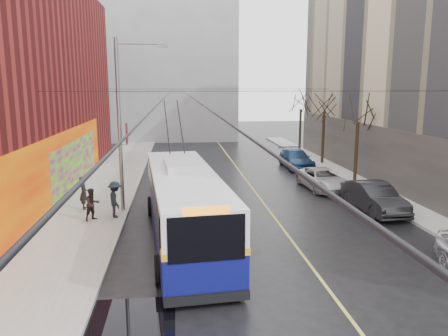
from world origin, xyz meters
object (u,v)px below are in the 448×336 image
Objects in this scene: streetlight_pole at (122,121)px; parked_car_c at (323,179)px; trolleybus at (184,204)px; parked_car_b at (374,197)px; tree_mid at (325,103)px; parked_car_d at (296,159)px; pedestrian_c at (115,199)px; tree_near at (359,111)px; pedestrian_a at (84,193)px; tree_far at (301,101)px; pedestrian_b at (92,204)px; following_car at (178,172)px.

streetlight_pole is 13.45m from parked_car_c.
parked_car_b is (10.10, 3.32, -0.84)m from trolleybus.
trolleybus reaches higher than parked_car_b.
parked_car_b is at bearing -98.04° from tree_mid.
parked_car_d is at bearing -153.47° from tree_mid.
pedestrian_c is (-13.48, 0.01, 0.27)m from parked_car_b.
pedestrian_a is (-17.38, -5.59, -3.94)m from tree_near.
parked_car_b reaches higher than parked_car_d.
tree_far is at bearing -53.61° from pedestrian_c.
tree_near is at bearing 36.09° from trolleybus.
streetlight_pole is 19.96m from tree_mid.
parked_car_b is 0.99× the size of parked_car_c.
tree_near is at bearing -14.75° from pedestrian_b.
following_car is at bearing 24.19° from pedestrian_b.
pedestrian_a is at bearing -131.57° from tree_far.
tree_near is 1.31× the size of parked_car_c.
parked_car_c is (-0.98, 5.35, -0.11)m from parked_car_b.
tree_near is 5.60m from parked_car_c.
pedestrian_c is at bearing -154.76° from tree_near.
parked_car_d is 2.90× the size of pedestrian_a.
pedestrian_c is (1.88, -1.71, 0.03)m from pedestrian_a.
pedestrian_b reaches higher than following_car.
tree_mid is 21.87m from pedestrian_a.
parked_car_c is at bearing -94.48° from pedestrian_a.
pedestrian_c reaches higher than following_car.
tree_near is 0.51× the size of trolleybus.
parked_car_d is 2.80× the size of pedestrian_c.
pedestrian_a is 2.54m from pedestrian_c.
tree_far is (0.00, 7.00, -0.11)m from tree_mid.
tree_near is (15.14, 6.00, 0.13)m from streetlight_pole.
tree_near is at bearing -90.81° from pedestrian_a.
trolleybus is 18.86m from parked_car_d.
parked_car_b is 2.63× the size of pedestrian_c.
trolleybus is at bearing -152.50° from pedestrian_a.
streetlight_pole is 17.55m from parked_car_d.
tree_near is 3.62× the size of pedestrian_a.
following_car is (-10.33, 8.18, 0.03)m from parked_car_b.
streetlight_pole is 5.65× the size of pedestrian_b.
tree_near is 7.56m from parked_car_d.
parked_car_d is at bearing 83.47° from parked_car_c.
tree_mid is 5.41m from parked_car_d.
tree_far is 16.85m from parked_car_c.
tree_mid reaches higher than parked_car_c.
parked_car_b is 13.48m from pedestrian_c.
tree_far is 3.59× the size of pedestrian_c.
parked_car_c is 2.67× the size of pedestrian_c.
streetlight_pole reaches higher than parked_car_d.
parked_car_c is 13.60m from pedestrian_c.
tree_far reaches higher than parked_car_c.
parked_car_d is 18.51m from pedestrian_a.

